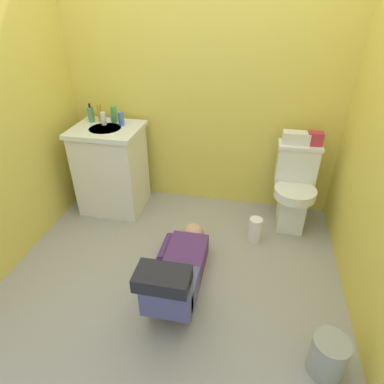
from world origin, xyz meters
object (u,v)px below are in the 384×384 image
at_px(toilet, 294,188).
at_px(tissue_box, 296,138).
at_px(vanity_cabinet, 112,168).
at_px(bottle_green, 114,115).
at_px(soap_dispenser, 91,114).
at_px(faucet, 112,117).
at_px(bottle_amber, 100,113).
at_px(bottle_white, 103,119).
at_px(trash_can, 328,356).
at_px(paper_towel_roll, 255,230).
at_px(person_plumber, 178,271).
at_px(toiletry_bag, 315,139).
at_px(bottle_blue, 121,119).

bearing_deg(toilet, tissue_box, 116.43).
relative_size(vanity_cabinet, bottle_green, 5.59).
distance_m(toilet, soap_dispenser, 1.94).
relative_size(vanity_cabinet, soap_dispenser, 4.94).
relative_size(vanity_cabinet, faucet, 8.20).
bearing_deg(bottle_amber, vanity_cabinet, -51.98).
distance_m(toilet, bottle_amber, 1.87).
bearing_deg(bottle_white, trash_can, -37.30).
relative_size(tissue_box, paper_towel_roll, 1.01).
xyz_separation_m(soap_dispenser, paper_towel_roll, (1.57, -0.39, -0.78)).
relative_size(toilet, bottle_white, 6.64).
height_order(soap_dispenser, bottle_amber, soap_dispenser).
height_order(vanity_cabinet, faucet, faucet).
bearing_deg(bottle_green, person_plumber, -52.19).
height_order(vanity_cabinet, toiletry_bag, toiletry_bag).
bearing_deg(bottle_blue, bottle_green, 147.34).
distance_m(bottle_amber, paper_towel_roll, 1.73).
xyz_separation_m(bottle_blue, paper_towel_roll, (1.26, -0.36, -0.77)).
distance_m(toiletry_bag, paper_towel_roll, 0.90).
xyz_separation_m(vanity_cabinet, faucet, (0.00, 0.14, 0.45)).
relative_size(vanity_cabinet, bottle_white, 7.26).
distance_m(bottle_blue, paper_towel_roll, 1.52).
bearing_deg(faucet, soap_dispenser, -173.99).
distance_m(trash_can, paper_towel_roll, 1.16).
distance_m(faucet, bottle_blue, 0.13).
xyz_separation_m(faucet, bottle_amber, (-0.11, 0.00, 0.03)).
xyz_separation_m(soap_dispenser, bottle_amber, (0.08, 0.02, 0.01)).
bearing_deg(paper_towel_roll, bottle_amber, 164.40).
relative_size(toilet, tissue_box, 3.41).
relative_size(bottle_amber, bottle_green, 1.08).
bearing_deg(trash_can, person_plumber, 156.51).
height_order(faucet, toiletry_bag, faucet).
height_order(person_plumber, tissue_box, tissue_box).
bearing_deg(soap_dispenser, faucet, 6.01).
bearing_deg(bottle_white, faucet, 60.24).
distance_m(vanity_cabinet, soap_dispenser, 0.52).
distance_m(toilet, bottle_white, 1.79).
xyz_separation_m(tissue_box, bottle_amber, (-1.74, 0.00, 0.10)).
bearing_deg(person_plumber, vanity_cabinet, 132.64).
height_order(bottle_amber, trash_can, bottle_amber).
bearing_deg(tissue_box, bottle_amber, 179.84).
bearing_deg(bottle_green, tissue_box, -0.06).
xyz_separation_m(tissue_box, paper_towel_roll, (-0.25, -0.41, -0.69)).
bearing_deg(paper_towel_roll, bottle_blue, 164.23).
distance_m(bottle_amber, bottle_green, 0.14).
xyz_separation_m(trash_can, paper_towel_roll, (-0.43, 1.07, -0.02)).
xyz_separation_m(faucet, person_plumber, (0.86, -1.08, -0.69)).
bearing_deg(toiletry_bag, bottle_white, -177.73).
distance_m(toilet, toiletry_bag, 0.46).
bearing_deg(bottle_white, soap_dispenser, 158.85).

